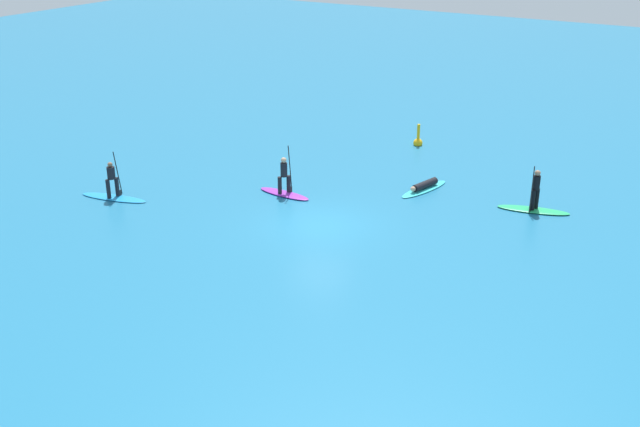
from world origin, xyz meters
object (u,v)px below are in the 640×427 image
surfer_on_purple_board (284,186)px  marker_buoy (418,141)px  surfer_on_blue_board (113,189)px  surfer_on_green_board (534,202)px  surfer_on_teal_board (424,187)px

surfer_on_purple_board → marker_buoy: 10.05m
surfer_on_blue_board → surfer_on_green_board: (16.44, 8.08, -0.02)m
surfer_on_blue_board → surfer_on_green_board: 18.32m
surfer_on_purple_board → marker_buoy: surfer_on_purple_board is taller
surfer_on_green_board → surfer_on_blue_board: bearing=13.2°
surfer_on_teal_board → surfer_on_purple_board: 6.39m
surfer_on_teal_board → surfer_on_blue_board: bearing=-40.5°
surfer_on_green_board → surfer_on_purple_board: bearing=7.7°
surfer_on_blue_board → marker_buoy: bearing=47.2°
surfer_on_green_board → surfer_on_teal_board: surfer_on_green_board is taller
surfer_on_teal_board → surfer_on_green_board: bearing=104.9°
surfer_on_green_board → marker_buoy: size_ratio=2.40×
surfer_on_green_board → surfer_on_purple_board: 10.86m
surfer_on_green_board → surfer_on_purple_board: (-10.16, -3.84, 0.01)m
surfer_on_blue_board → surfer_on_teal_board: bearing=23.3°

